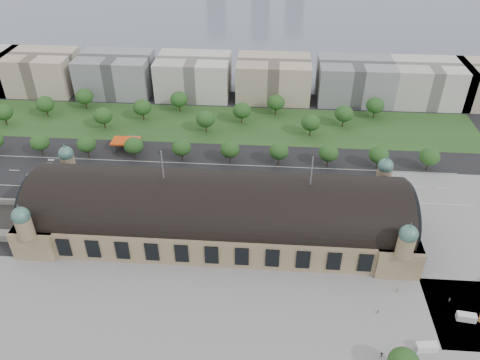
# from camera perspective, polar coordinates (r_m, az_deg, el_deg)

# --- Properties ---
(ground) EXTENTS (900.00, 900.00, 0.00)m
(ground) POSITION_cam_1_polar(r_m,az_deg,el_deg) (191.08, -2.66, -6.35)
(ground) COLOR black
(ground) RESTS_ON ground
(station) EXTENTS (150.00, 48.40, 44.30)m
(station) POSITION_cam_1_polar(r_m,az_deg,el_deg) (184.51, -2.75, -3.94)
(station) COLOR #9F8663
(station) RESTS_ON ground
(plaza_south) EXTENTS (190.00, 48.00, 0.12)m
(plaza_south) POSITION_cam_1_polar(r_m,az_deg,el_deg) (159.90, -0.77, -16.89)
(plaza_south) COLOR gray
(plaza_south) RESTS_ON ground
(plaza_east) EXTENTS (56.00, 100.00, 0.12)m
(plaza_east) POSITION_cam_1_polar(r_m,az_deg,el_deg) (207.73, 27.09, -7.01)
(plaza_east) COLOR gray
(plaza_east) RESTS_ON ground
(road_slab) EXTENTS (260.00, 26.00, 0.10)m
(road_slab) POSITION_cam_1_polar(r_m,az_deg,el_deg) (223.61, -6.68, 0.32)
(road_slab) COLOR black
(road_slab) RESTS_ON ground
(grass_belt) EXTENTS (300.00, 45.00, 0.10)m
(grass_belt) POSITION_cam_1_polar(r_m,az_deg,el_deg) (269.41, -3.65, 6.86)
(grass_belt) COLOR #26491D
(grass_belt) RESTS_ON ground
(petrol_station) EXTENTS (14.00, 13.00, 5.05)m
(petrol_station) POSITION_cam_1_polar(r_m,az_deg,el_deg) (252.41, -13.29, 4.66)
(petrol_station) COLOR #DE450D
(petrol_station) RESTS_ON ground
(lake) EXTENTS (700.00, 320.00, 0.08)m
(lake) POSITION_cam_1_polar(r_m,az_deg,el_deg) (458.92, 1.69, 18.78)
(lake) COLOR slate
(lake) RESTS_ON ground
(office_1) EXTENTS (45.00, 32.00, 24.00)m
(office_1) POSITION_cam_1_polar(r_m,az_deg,el_deg) (333.64, -23.25, 12.02)
(office_1) COLOR #C1AE97
(office_1) RESTS_ON ground
(office_2) EXTENTS (45.00, 32.00, 24.00)m
(office_2) POSITION_cam_1_polar(r_m,az_deg,el_deg) (314.46, -14.90, 12.38)
(office_2) COLOR gray
(office_2) RESTS_ON ground
(office_3) EXTENTS (45.00, 32.00, 24.00)m
(office_3) POSITION_cam_1_polar(r_m,az_deg,el_deg) (302.43, -5.65, 12.48)
(office_3) COLOR silver
(office_3) RESTS_ON ground
(office_4) EXTENTS (45.00, 32.00, 24.00)m
(office_4) POSITION_cam_1_polar(r_m,az_deg,el_deg) (298.39, 4.09, 12.24)
(office_4) COLOR #C1AE97
(office_4) RESTS_ON ground
(office_5) EXTENTS (45.00, 32.00, 24.00)m
(office_5) POSITION_cam_1_polar(r_m,az_deg,el_deg) (302.67, 13.79, 11.67)
(office_5) COLOR gray
(office_5) RESTS_ON ground
(office_6) EXTENTS (45.00, 32.00, 24.00)m
(office_6) POSITION_cam_1_polar(r_m,az_deg,el_deg) (313.37, 22.05, 10.92)
(office_6) COLOR silver
(office_6) RESTS_ON ground
(tree_row_1) EXTENTS (9.60, 9.60, 11.52)m
(tree_row_1) POSITION_cam_1_polar(r_m,az_deg,el_deg) (256.13, -23.23, 4.25)
(tree_row_1) COLOR #2D2116
(tree_row_1) RESTS_ON ground
(tree_row_2) EXTENTS (9.60, 9.60, 11.52)m
(tree_row_2) POSITION_cam_1_polar(r_m,az_deg,el_deg) (246.26, -18.22, 4.19)
(tree_row_2) COLOR #2D2116
(tree_row_2) RESTS_ON ground
(tree_row_3) EXTENTS (9.60, 9.60, 11.52)m
(tree_row_3) POSITION_cam_1_polar(r_m,az_deg,el_deg) (238.41, -12.84, 4.09)
(tree_row_3) COLOR #2D2116
(tree_row_3) RESTS_ON ground
(tree_row_4) EXTENTS (9.60, 9.60, 11.52)m
(tree_row_4) POSITION_cam_1_polar(r_m,az_deg,el_deg) (232.78, -7.15, 3.94)
(tree_row_4) COLOR #2D2116
(tree_row_4) RESTS_ON ground
(tree_row_5) EXTENTS (9.60, 9.60, 11.52)m
(tree_row_5) POSITION_cam_1_polar(r_m,az_deg,el_deg) (229.53, -1.25, 3.75)
(tree_row_5) COLOR #2D2116
(tree_row_5) RESTS_ON ground
(tree_row_6) EXTENTS (9.60, 9.60, 11.52)m
(tree_row_6) POSITION_cam_1_polar(r_m,az_deg,el_deg) (228.77, 4.76, 3.52)
(tree_row_6) COLOR #2D2116
(tree_row_6) RESTS_ON ground
(tree_row_7) EXTENTS (9.60, 9.60, 11.52)m
(tree_row_7) POSITION_cam_1_polar(r_m,az_deg,el_deg) (230.52, 10.74, 3.24)
(tree_row_7) COLOR #2D2116
(tree_row_7) RESTS_ON ground
(tree_row_8) EXTENTS (9.60, 9.60, 11.52)m
(tree_row_8) POSITION_cam_1_polar(r_m,az_deg,el_deg) (234.72, 16.56, 2.94)
(tree_row_8) COLOR #2D2116
(tree_row_8) RESTS_ON ground
(tree_row_9) EXTENTS (9.60, 9.60, 11.52)m
(tree_row_9) POSITION_cam_1_polar(r_m,az_deg,el_deg) (241.25, 22.13, 2.63)
(tree_row_9) COLOR #2D2116
(tree_row_9) RESTS_ON ground
(tree_belt_0) EXTENTS (10.40, 10.40, 12.48)m
(tree_belt_0) POSITION_cam_1_polar(r_m,az_deg,el_deg) (295.15, -26.91, 7.37)
(tree_belt_0) COLOR #2D2116
(tree_belt_0) RESTS_ON ground
(tree_belt_1) EXTENTS (10.40, 10.40, 12.48)m
(tree_belt_1) POSITION_cam_1_polar(r_m,az_deg,el_deg) (295.59, -22.66, 8.54)
(tree_belt_1) COLOR #2D2116
(tree_belt_1) RESTS_ON ground
(tree_belt_2) EXTENTS (10.40, 10.40, 12.48)m
(tree_belt_2) POSITION_cam_1_polar(r_m,az_deg,el_deg) (297.73, -18.43, 9.65)
(tree_belt_2) COLOR #2D2116
(tree_belt_2) RESTS_ON ground
(tree_belt_3) EXTENTS (10.40, 10.40, 12.48)m
(tree_belt_3) POSITION_cam_1_polar(r_m,az_deg,el_deg) (270.83, -16.36, 7.54)
(tree_belt_3) COLOR #2D2116
(tree_belt_3) RESTS_ON ground
(tree_belt_4) EXTENTS (10.40, 10.40, 12.48)m
(tree_belt_4) POSITION_cam_1_polar(r_m,az_deg,el_deg) (275.27, -11.83, 8.68)
(tree_belt_4) COLOR #2D2116
(tree_belt_4) RESTS_ON ground
(tree_belt_5) EXTENTS (10.40, 10.40, 12.48)m
(tree_belt_5) POSITION_cam_1_polar(r_m,az_deg,el_deg) (281.44, -7.45, 9.73)
(tree_belt_5) COLOR #2D2116
(tree_belt_5) RESTS_ON ground
(tree_belt_6) EXTENTS (10.40, 10.40, 12.48)m
(tree_belt_6) POSITION_cam_1_polar(r_m,az_deg,el_deg) (257.06, -4.22, 7.42)
(tree_belt_6) COLOR #2D2116
(tree_belt_6) RESTS_ON ground
(tree_belt_7) EXTENTS (10.40, 10.40, 12.48)m
(tree_belt_7) POSITION_cam_1_polar(r_m,az_deg,el_deg) (265.84, 0.23, 8.48)
(tree_belt_7) COLOR #2D2116
(tree_belt_7) RESTS_ON ground
(tree_belt_8) EXTENTS (10.40, 10.40, 12.48)m
(tree_belt_8) POSITION_cam_1_polar(r_m,az_deg,el_deg) (276.17, 4.40, 9.42)
(tree_belt_8) COLOR #2D2116
(tree_belt_8) RESTS_ON ground
(tree_belt_9) EXTENTS (10.40, 10.40, 12.48)m
(tree_belt_9) POSITION_cam_1_polar(r_m,az_deg,el_deg) (255.55, 8.64, 6.93)
(tree_belt_9) COLOR #2D2116
(tree_belt_9) RESTS_ON ground
(tree_belt_10) EXTENTS (10.40, 10.40, 12.48)m
(tree_belt_10) POSITION_cam_1_polar(r_m,az_deg,el_deg) (268.45, 12.58, 7.89)
(tree_belt_10) COLOR #2D2116
(tree_belt_10) RESTS_ON ground
(tree_belt_11) EXTENTS (10.40, 10.40, 12.48)m
(tree_belt_11) POSITION_cam_1_polar(r_m,az_deg,el_deg) (282.54, 16.16, 8.73)
(tree_belt_11) COLOR #2D2116
(tree_belt_11) RESTS_ON ground
(traffic_car_0) EXTENTS (4.10, 1.67, 1.40)m
(traffic_car_0) POSITION_cam_1_polar(r_m,az_deg,el_deg) (244.39, -24.24, 0.61)
(traffic_car_0) COLOR #BCBCBE
(traffic_car_0) RESTS_ON ground
(traffic_car_2) EXTENTS (4.92, 2.40, 1.35)m
(traffic_car_2) POSITION_cam_1_polar(r_m,az_deg,el_deg) (233.31, -18.07, 0.45)
(traffic_car_2) COLOR black
(traffic_car_2) RESTS_ON ground
(traffic_car_4) EXTENTS (4.80, 2.15, 1.60)m
(traffic_car_4) POSITION_cam_1_polar(r_m,az_deg,el_deg) (219.40, -3.27, 0.03)
(traffic_car_4) COLOR #1E1A4A
(traffic_car_4) RESTS_ON ground
(traffic_car_5) EXTENTS (4.34, 1.94, 1.38)m
(traffic_car_5) POSITION_cam_1_polar(r_m,az_deg,el_deg) (223.38, 10.88, 0.05)
(traffic_car_5) COLOR #515357
(traffic_car_5) RESTS_ON ground
(traffic_car_6) EXTENTS (5.09, 2.56, 1.38)m
(traffic_car_6) POSITION_cam_1_polar(r_m,az_deg,el_deg) (223.05, 14.59, -0.57)
(traffic_car_6) COLOR silver
(traffic_car_6) RESTS_ON ground
(parked_car_0) EXTENTS (4.44, 3.37, 1.40)m
(parked_car_0) POSITION_cam_1_polar(r_m,az_deg,el_deg) (219.02, -16.57, -1.67)
(parked_car_0) COLOR black
(parked_car_0) RESTS_ON ground
(parked_car_1) EXTENTS (5.33, 3.88, 1.35)m
(parked_car_1) POSITION_cam_1_polar(r_m,az_deg,el_deg) (223.38, -19.42, -1.51)
(parked_car_1) COLOR maroon
(parked_car_1) RESTS_ON ground
(parked_car_2) EXTENTS (5.56, 4.48, 1.51)m
(parked_car_2) POSITION_cam_1_polar(r_m,az_deg,el_deg) (223.34, -19.45, -1.50)
(parked_car_2) COLOR #182143
(parked_car_2) RESTS_ON ground
(parked_car_3) EXTENTS (4.09, 3.09, 1.30)m
(parked_car_3) POSITION_cam_1_polar(r_m,az_deg,el_deg) (217.49, -15.39, -1.74)
(parked_car_3) COLOR #56575D
(parked_car_3) RESTS_ON ground
(parked_car_4) EXTENTS (4.18, 3.82, 1.39)m
(parked_car_4) POSITION_cam_1_polar(r_m,az_deg,el_deg) (211.52, -8.97, -1.92)
(parked_car_4) COLOR silver
(parked_car_4) RESTS_ON ground
(parked_car_5) EXTENTS (5.14, 4.46, 1.32)m
(parked_car_5) POSITION_cam_1_polar(r_m,az_deg,el_deg) (217.29, -12.35, -1.26)
(parked_car_5) COLOR gray
(parked_car_5) RESTS_ON ground
(parked_car_6) EXTENTS (5.70, 4.99, 1.58)m
(parked_car_6) POSITION_cam_1_polar(r_m,az_deg,el_deg) (209.24, -6.94, -2.15)
(parked_car_6) COLOR black
(parked_car_6) RESTS_ON ground
(bus_west) EXTENTS (10.64, 2.99, 2.93)m
(bus_west) POSITION_cam_1_polar(r_m,az_deg,el_deg) (210.68, -0.00, -1.33)
(bus_west) COLOR red
(bus_west) RESTS_ON ground
(bus_mid) EXTENTS (12.02, 2.95, 3.34)m
(bus_mid) POSITION_cam_1_polar(r_m,az_deg,el_deg) (210.76, -0.84, -1.25)
(bus_mid) COLOR beige
(bus_mid) RESTS_ON ground
(bus_east) EXTENTS (13.30, 4.31, 3.64)m
(bus_east) POSITION_cam_1_polar(r_m,az_deg,el_deg) (210.22, 5.24, -1.47)
(bus_east) COLOR silver
(bus_east) RESTS_ON ground
(van_east) EXTENTS (6.40, 3.21, 2.66)m
(van_east) POSITION_cam_1_polar(r_m,az_deg,el_deg) (175.67, 25.76, -14.83)
(van_east) COLOR silver
(van_east) RESTS_ON ground
(van_south) EXTENTS (6.71, 3.25, 2.81)m
(van_south) POSITION_cam_1_polar(r_m,az_deg,el_deg) (162.69, 21.67, -18.42)
(van_south) COLOR white
(van_south) RESTS_ON ground
(pedestrian_0) EXTENTS (0.80, 0.46, 1.63)m
(pedestrian_0) POSITION_cam_1_polar(r_m,az_deg,el_deg) (176.24, 18.60, -12.64)
(pedestrian_0) COLOR gray
(pedestrian_0) RESTS_ON ground
(pedestrian_1) EXTENTS (0.69, 0.64, 1.58)m
(pedestrian_1) POSITION_cam_1_polar(r_m,az_deg,el_deg) (167.90, 16.46, -15.13)
(pedestrian_1) COLOR gray
(pedestrian_1) RESTS_ON ground
(pedestrian_2) EXTENTS (0.65, 1.01, 1.96)m
(pedestrian_2) POSITION_cam_1_polar(r_m,az_deg,el_deg) (179.59, 24.21, -13.12)
(pedestrian_2) COLOR gray
(pedestrian_2) RESTS_ON ground
(pedestrian_4) EXTENTS (1.16, 1.33, 1.93)m
(pedestrian_4) POSITION_cam_1_polar(r_m,az_deg,el_deg) (157.27, 16.86, -19.73)
(pedestrian_4) COLOR gray
(pedestrian_4) RESTS_ON ground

